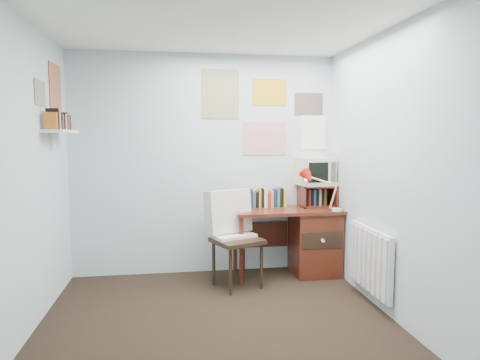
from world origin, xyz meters
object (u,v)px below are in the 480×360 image
(desk_lamp, at_px, (337,193))
(wall_shelf, at_px, (61,131))
(radiator, at_px, (370,259))
(tv_riser, at_px, (317,196))
(desk_chair, at_px, (237,241))
(desk, at_px, (310,239))
(crt_tv, at_px, (315,170))

(desk_lamp, bearing_deg, wall_shelf, -168.34)
(desk_lamp, distance_m, radiator, 0.90)
(desk_lamp, distance_m, tv_riser, 0.36)
(desk_chair, bearing_deg, radiator, -51.09)
(desk, relative_size, radiator, 1.50)
(radiator, relative_size, wall_shelf, 1.29)
(desk_lamp, relative_size, wall_shelf, 0.66)
(desk, relative_size, desk_chair, 1.22)
(desk, distance_m, crt_tv, 0.80)
(wall_shelf, bearing_deg, desk_lamp, 3.27)
(tv_riser, xyz_separation_m, wall_shelf, (-2.69, -0.49, 0.74))
(crt_tv, xyz_separation_m, wall_shelf, (-2.66, -0.51, 0.43))
(tv_riser, bearing_deg, desk, -137.04)
(desk, height_order, desk_lamp, desk_lamp)
(tv_riser, relative_size, crt_tv, 1.07)
(wall_shelf, bearing_deg, tv_riser, 10.32)
(tv_riser, bearing_deg, wall_shelf, -169.68)
(desk_chair, height_order, wall_shelf, wall_shelf)
(desk_chair, relative_size, crt_tv, 2.64)
(crt_tv, bearing_deg, radiator, -88.49)
(desk, bearing_deg, desk_lamp, -43.44)
(desk_lamp, distance_m, crt_tv, 0.44)
(crt_tv, bearing_deg, desk, -134.33)
(radiator, height_order, wall_shelf, wall_shelf)
(desk, xyz_separation_m, radiator, (0.29, -0.93, 0.01))
(desk, distance_m, radiator, 0.97)
(desk_lamp, bearing_deg, crt_tv, 120.12)
(desk_chair, bearing_deg, desk_lamp, -18.67)
(desk_chair, bearing_deg, desk, -4.01)
(desk_chair, height_order, tv_riser, tv_riser)
(radiator, bearing_deg, wall_shelf, 169.11)
(desk_chair, relative_size, desk_lamp, 2.42)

